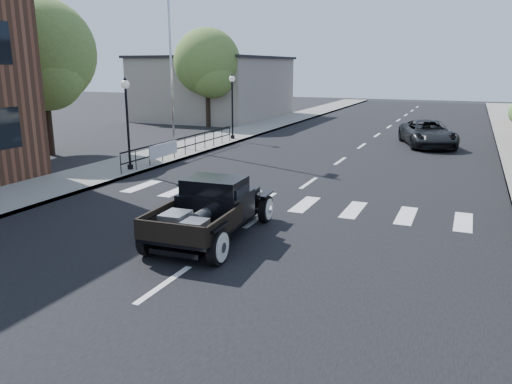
% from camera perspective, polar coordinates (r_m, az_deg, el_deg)
% --- Properties ---
extents(ground, '(120.00, 120.00, 0.00)m').
position_cam_1_polar(ground, '(13.07, -3.17, -5.51)').
color(ground, black).
rests_on(ground, ground).
extents(road, '(14.00, 80.00, 0.02)m').
position_cam_1_polar(road, '(26.95, 11.12, 4.55)').
color(road, black).
rests_on(road, ground).
extents(road_markings, '(12.00, 60.00, 0.06)m').
position_cam_1_polar(road_markings, '(22.16, 8.35, 2.59)').
color(road_markings, silver).
rests_on(road_markings, ground).
extents(sidewalk_left, '(3.00, 80.00, 0.15)m').
position_cam_1_polar(sidewalk_left, '(29.86, -5.08, 5.81)').
color(sidewalk_left, gray).
rests_on(sidewalk_left, ground).
extents(low_building_left, '(10.00, 12.00, 5.00)m').
position_cam_1_polar(low_building_left, '(44.11, -4.64, 11.68)').
color(low_building_left, gray).
rests_on(low_building_left, ground).
extents(railing, '(0.08, 10.00, 1.00)m').
position_cam_1_polar(railing, '(24.89, -8.11, 5.39)').
color(railing, black).
rests_on(railing, sidewalk_left).
extents(banner, '(0.04, 2.20, 0.60)m').
position_cam_1_polar(banner, '(23.21, -10.48, 4.16)').
color(banner, silver).
rests_on(banner, sidewalk_left).
extents(lamp_post_b, '(0.36, 0.36, 3.83)m').
position_cam_1_polar(lamp_post_b, '(21.60, -14.46, 7.54)').
color(lamp_post_b, black).
rests_on(lamp_post_b, sidewalk_left).
extents(lamp_post_c, '(0.36, 0.36, 3.83)m').
position_cam_1_polar(lamp_post_c, '(30.11, -2.73, 9.73)').
color(lamp_post_c, black).
rests_on(lamp_post_c, sidewalk_left).
extents(flagpole, '(0.12, 0.12, 11.21)m').
position_cam_1_polar(flagpole, '(27.34, -9.80, 16.84)').
color(flagpole, silver).
rests_on(flagpole, sidewalk_left).
extents(big_tree_near, '(5.22, 5.22, 7.66)m').
position_cam_1_polar(big_tree_near, '(27.24, -23.07, 11.90)').
color(big_tree_near, '#557231').
rests_on(big_tree_near, ground).
extents(big_tree_far, '(4.85, 4.85, 7.12)m').
position_cam_1_polar(big_tree_far, '(37.61, -5.56, 12.86)').
color(big_tree_far, '#557231').
rests_on(big_tree_far, ground).
extents(hotrod_pickup, '(2.43, 4.79, 1.62)m').
position_cam_1_polar(hotrod_pickup, '(12.99, -5.08, -1.91)').
color(hotrod_pickup, black).
rests_on(hotrod_pickup, ground).
extents(second_car, '(3.90, 5.70, 1.45)m').
position_cam_1_polar(second_car, '(29.77, 19.03, 6.33)').
color(second_car, black).
rests_on(second_car, ground).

